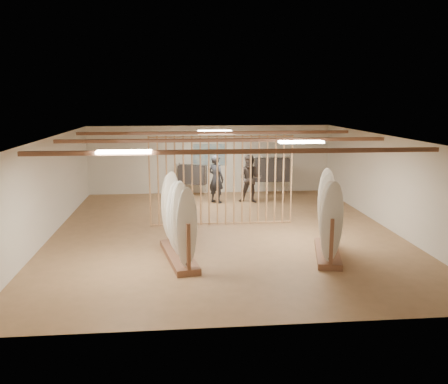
{
  "coord_description": "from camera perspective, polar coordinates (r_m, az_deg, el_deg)",
  "views": [
    {
      "loc": [
        -1.31,
        -13.56,
        3.89
      ],
      "look_at": [
        0.0,
        0.0,
        1.2
      ],
      "focal_mm": 38.0,
      "sensor_mm": 36.0,
      "label": 1
    }
  ],
  "objects": [
    {
      "name": "wall_right",
      "position": [
        15.16,
        19.17,
        1.09
      ],
      "size": [
        0.0,
        12.0,
        12.0
      ],
      "primitive_type": "plane",
      "rotation": [
        1.57,
        0.0,
        -1.57
      ],
      "color": "silver",
      "rests_on": "ground"
    },
    {
      "name": "rack_right",
      "position": [
        12.09,
        12.46,
        -4.43
      ],
      "size": [
        1.06,
        2.21,
        2.04
      ],
      "rotation": [
        0.0,
        0.0,
        -0.24
      ],
      "color": "brown",
      "rests_on": "floor"
    },
    {
      "name": "clothing_rack_a",
      "position": [
        19.21,
        -3.85,
        2.07
      ],
      "size": [
        1.18,
        0.71,
        1.32
      ],
      "rotation": [
        0.0,
        0.0,
        -0.38
      ],
      "color": "silver",
      "rests_on": "floor"
    },
    {
      "name": "wall_left",
      "position": [
        14.27,
        -20.41,
        0.41
      ],
      "size": [
        0.0,
        12.0,
        12.0
      ],
      "primitive_type": "plane",
      "rotation": [
        1.57,
        0.0,
        1.57
      ],
      "color": "silver",
      "rests_on": "ground"
    },
    {
      "name": "ceiling_slats",
      "position": [
        13.67,
        -0.0,
        6.26
      ],
      "size": [
        9.5,
        6.12,
        0.1
      ],
      "primitive_type": "cube",
      "color": "brown",
      "rests_on": "ground"
    },
    {
      "name": "bamboo_partition",
      "position": [
        14.63,
        -0.3,
        1.37
      ],
      "size": [
        4.45,
        0.05,
        2.78
      ],
      "color": "tan",
      "rests_on": "ground"
    },
    {
      "name": "clothing_rack_b",
      "position": [
        19.23,
        5.77,
        2.65
      ],
      "size": [
        1.52,
        0.43,
        1.63
      ],
      "rotation": [
        0.0,
        0.0,
        -0.04
      ],
      "color": "silver",
      "rests_on": "floor"
    },
    {
      "name": "rack_left",
      "position": [
        11.66,
        -5.52,
        -4.81
      ],
      "size": [
        1.01,
        2.55,
        2.01
      ],
      "rotation": [
        0.0,
        0.0,
        0.19
      ],
      "color": "brown",
      "rests_on": "floor"
    },
    {
      "name": "floor",
      "position": [
        14.17,
        -0.0,
        -4.77
      ],
      "size": [
        12.0,
        12.0,
        0.0
      ],
      "primitive_type": "plane",
      "color": "#9F754D",
      "rests_on": "ground"
    },
    {
      "name": "shopper_a",
      "position": [
        17.87,
        -0.96,
        1.98
      ],
      "size": [
        0.9,
        0.88,
        2.07
      ],
      "primitive_type": "imported",
      "rotation": [
        0.0,
        0.0,
        2.41
      ],
      "color": "#222429",
      "rests_on": "floor"
    },
    {
      "name": "ceiling",
      "position": [
        13.66,
        -0.0,
        6.6
      ],
      "size": [
        12.0,
        12.0,
        0.0
      ],
      "primitive_type": "plane",
      "rotation": [
        3.14,
        0.0,
        0.0
      ],
      "color": "gray",
      "rests_on": "ground"
    },
    {
      "name": "poster",
      "position": [
        19.71,
        -1.68,
        4.5
      ],
      "size": [
        1.4,
        0.03,
        0.9
      ],
      "primitive_type": "cube",
      "color": "teal",
      "rests_on": "ground"
    },
    {
      "name": "light_panels",
      "position": [
        13.67,
        -0.0,
        6.35
      ],
      "size": [
        1.2,
        0.35,
        0.06
      ],
      "primitive_type": "cube",
      "color": "white",
      "rests_on": "ground"
    },
    {
      "name": "wall_back",
      "position": [
        19.76,
        -1.68,
        3.93
      ],
      "size": [
        12.0,
        0.0,
        12.0
      ],
      "primitive_type": "plane",
      "rotation": [
        1.57,
        0.0,
        0.0
      ],
      "color": "silver",
      "rests_on": "ground"
    },
    {
      "name": "wall_front",
      "position": [
        8.06,
        4.13,
        -6.85
      ],
      "size": [
        12.0,
        0.0,
        12.0
      ],
      "primitive_type": "plane",
      "rotation": [
        -1.57,
        0.0,
        0.0
      ],
      "color": "silver",
      "rests_on": "ground"
    },
    {
      "name": "shopper_b",
      "position": [
        17.9,
        3.18,
        1.96
      ],
      "size": [
        1.18,
        1.04,
        2.06
      ],
      "primitive_type": "imported",
      "rotation": [
        0.0,
        0.0,
        -0.3
      ],
      "color": "#3B312D",
      "rests_on": "floor"
    }
  ]
}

